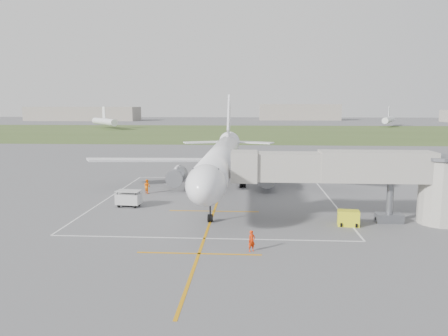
# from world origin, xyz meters

# --- Properties ---
(ground) EXTENTS (700.00, 700.00, 0.00)m
(ground) POSITION_xyz_m (0.00, 0.00, 0.00)
(ground) COLOR #575659
(ground) RESTS_ON ground
(grass_strip) EXTENTS (700.00, 120.00, 0.02)m
(grass_strip) POSITION_xyz_m (0.00, 130.00, 0.01)
(grass_strip) COLOR #3F5324
(grass_strip) RESTS_ON ground
(apron_markings) EXTENTS (28.20, 60.00, 0.01)m
(apron_markings) POSITION_xyz_m (0.00, -5.82, 0.01)
(apron_markings) COLOR #C2800B
(apron_markings) RESTS_ON ground
(airliner) EXTENTS (38.93, 46.75, 13.52)m
(airliner) POSITION_xyz_m (-0.00, 0.75, 4.39)
(airliner) COLOR white
(airliner) RESTS_ON ground
(jet_bridge) EXTENTS (23.40, 5.00, 7.20)m
(jet_bridge) POSITION_xyz_m (15.72, -13.50, 4.74)
(jet_bridge) COLOR gray
(jet_bridge) RESTS_ON ground
(gpu_unit) EXTENTS (2.16, 1.64, 1.52)m
(gpu_unit) POSITION_xyz_m (13.64, -15.02, 0.75)
(gpu_unit) COLOR yellow
(gpu_unit) RESTS_ON ground
(baggage_cart) EXTENTS (2.93, 1.97, 1.91)m
(baggage_cart) POSITION_xyz_m (-10.07, -8.43, 0.98)
(baggage_cart) COLOR #B8B8B8
(baggage_cart) RESTS_ON ground
(ramp_worker_nose) EXTENTS (0.75, 0.68, 1.73)m
(ramp_worker_nose) POSITION_xyz_m (4.19, -23.15, 0.86)
(ramp_worker_nose) COLOR red
(ramp_worker_nose) RESTS_ON ground
(ramp_worker_wing) EXTENTS (1.17, 1.15, 1.91)m
(ramp_worker_wing) POSITION_xyz_m (-9.77, -0.70, 0.95)
(ramp_worker_wing) COLOR orange
(ramp_worker_wing) RESTS_ON ground
(distant_hangars) EXTENTS (345.00, 49.00, 12.00)m
(distant_hangars) POSITION_xyz_m (-16.15, 265.19, 5.17)
(distant_hangars) COLOR gray
(distant_hangars) RESTS_ON ground
(distant_aircraft) EXTENTS (164.63, 63.49, 8.85)m
(distant_aircraft) POSITION_xyz_m (5.38, 169.28, 3.59)
(distant_aircraft) COLOR white
(distant_aircraft) RESTS_ON ground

